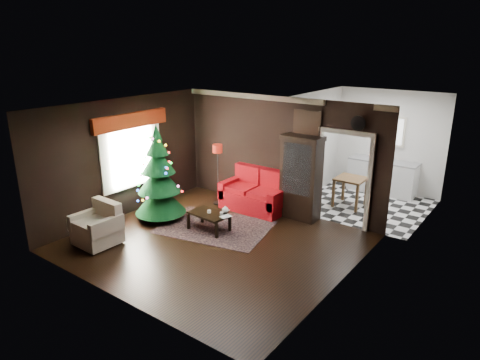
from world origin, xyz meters
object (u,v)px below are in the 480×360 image
Objects in this scene: loveseat at (255,191)px; floor_lamp at (218,175)px; coffee_table at (209,221)px; christmas_tree at (159,176)px; teapot at (225,210)px; armchair at (96,224)px; wall_clock at (358,123)px; curio_cabinet at (301,180)px; kitchen_table at (350,192)px.

loveseat is 1.10× the size of floor_lamp.
floor_lamp reaches higher than coffee_table.
christmas_tree reaches higher than teapot.
floor_lamp is 1.57m from christmas_tree.
loveseat is at bearing 20.30° from floor_lamp.
wall_clock is (3.84, 3.93, 1.92)m from armchair.
christmas_tree is 1.61m from coffee_table.
teapot is at bearing -44.78° from floor_lamp.
coffee_table is 2.76× the size of wall_clock.
curio_cabinet reaches higher than kitchen_table.
floor_lamp is at bearing -167.29° from wall_clock.
christmas_tree is 7.09× the size of wall_clock.
teapot is 0.22× the size of kitchen_table.
floor_lamp is 0.68× the size of christmas_tree.
loveseat is 0.89× the size of curio_cabinet.
armchair is (-0.03, -1.75, -0.59)m from christmas_tree.
loveseat is 1.25m from curio_cabinet.
armchair is 2.37m from coffee_table.
wall_clock reaches higher than christmas_tree.
armchair is at bearing -126.12° from coffee_table.
curio_cabinet is (1.15, 0.22, 0.45)m from loveseat.
wall_clock reaches higher than teapot.
christmas_tree is 4.59m from wall_clock.
armchair is at bearing -112.89° from loveseat.
kitchen_table is at bearing 59.89° from coffee_table.
armchair is 5.83m from wall_clock.
armchair is 2.64× the size of wall_clock.
christmas_tree reaches higher than curio_cabinet.
curio_cabinet reaches higher than coffee_table.
coffee_table is (1.39, 1.91, -0.25)m from armchair.
armchair reaches higher than teapot.
armchair is at bearing -128.52° from teapot.
loveseat is at bearing 97.78° from teapot.
floor_lamp is 9.26× the size of teapot.
coffee_table is at bearing 6.54° from christmas_tree.
armchair is 6.14m from kitchen_table.
christmas_tree is (-2.61, -2.01, 0.10)m from curio_cabinet.
armchair reaches higher than kitchen_table.
coffee_table is 3.85m from wall_clock.
wall_clock is at bearing -66.25° from kitchen_table.
wall_clock is 0.43× the size of kitchen_table.
armchair is 0.96× the size of coffee_table.
teapot is 3.46m from kitchen_table.
teapot is at bearing -139.89° from wall_clock.
christmas_tree is 2.68× the size of armchair.
christmas_tree is at bearing -150.19° from wall_clock.
loveseat reaches higher than kitchen_table.
christmas_tree is (-1.46, -1.79, 0.55)m from loveseat.
christmas_tree reaches higher than coffee_table.
wall_clock reaches higher than curio_cabinet.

